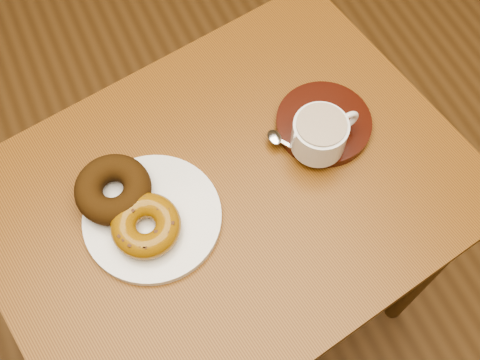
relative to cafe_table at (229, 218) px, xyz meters
name	(u,v)px	position (x,y,z in m)	size (l,w,h in m)	color
cafe_table	(229,218)	(0.00, 0.00, 0.00)	(0.80, 0.65, 0.68)	brown
donut_plate	(152,218)	(-0.12, 0.00, 0.11)	(0.20, 0.20, 0.01)	white
donut_cinnamon	(113,189)	(-0.16, 0.06, 0.14)	(0.11, 0.11, 0.04)	#37200B
donut_caramel	(146,226)	(-0.13, -0.01, 0.14)	(0.10, 0.10, 0.04)	#92610F
saucer	(324,123)	(0.18, 0.04, 0.12)	(0.15, 0.15, 0.02)	black
coffee_cup	(320,134)	(0.16, 0.01, 0.15)	(0.11, 0.08, 0.06)	white
teaspoon	(279,140)	(0.10, 0.04, 0.13)	(0.05, 0.08, 0.01)	silver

